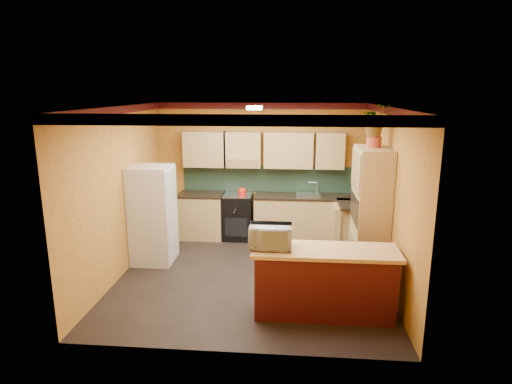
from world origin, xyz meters
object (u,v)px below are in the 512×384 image
(base_cabinets_back, at_px, (269,218))
(microwave, at_px, (270,236))
(stove, at_px, (238,216))
(breakfast_bar, at_px, (324,284))
(fridge, at_px, (153,215))
(pantry, at_px, (370,215))

(base_cabinets_back, bearing_deg, microwave, -86.36)
(base_cabinets_back, relative_size, stove, 4.01)
(microwave, bearing_deg, base_cabinets_back, 93.34)
(stove, relative_size, breakfast_bar, 0.51)
(stove, bearing_deg, base_cabinets_back, 0.00)
(fridge, bearing_deg, breakfast_bar, -29.50)
(base_cabinets_back, relative_size, pantry, 1.74)
(pantry, distance_m, breakfast_bar, 1.58)
(breakfast_bar, bearing_deg, microwave, 180.00)
(pantry, bearing_deg, fridge, 174.21)
(breakfast_bar, bearing_deg, pantry, 58.09)
(stove, relative_size, microwave, 1.66)
(pantry, height_order, breakfast_bar, pantry)
(microwave, bearing_deg, stove, 105.14)
(base_cabinets_back, distance_m, stove, 0.63)
(fridge, xyz_separation_m, breakfast_bar, (2.83, -1.60, -0.41))
(base_cabinets_back, distance_m, pantry, 2.46)
(pantry, distance_m, microwave, 1.93)
(base_cabinets_back, height_order, pantry, pantry)
(stove, xyz_separation_m, pantry, (2.30, -1.70, 0.59))
(stove, bearing_deg, pantry, -36.58)
(pantry, xyz_separation_m, breakfast_bar, (-0.77, -1.24, -0.61))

